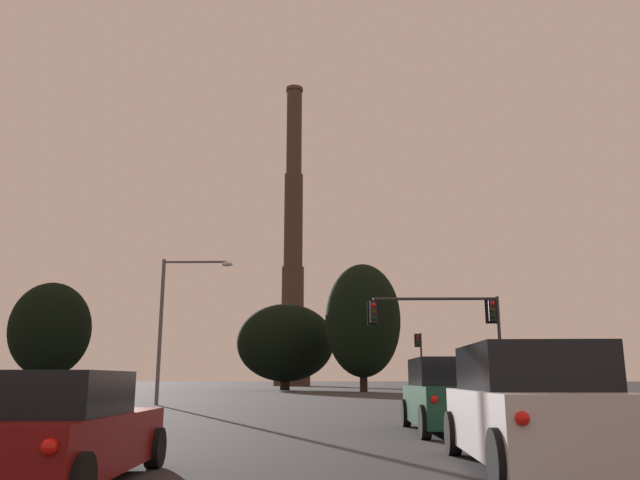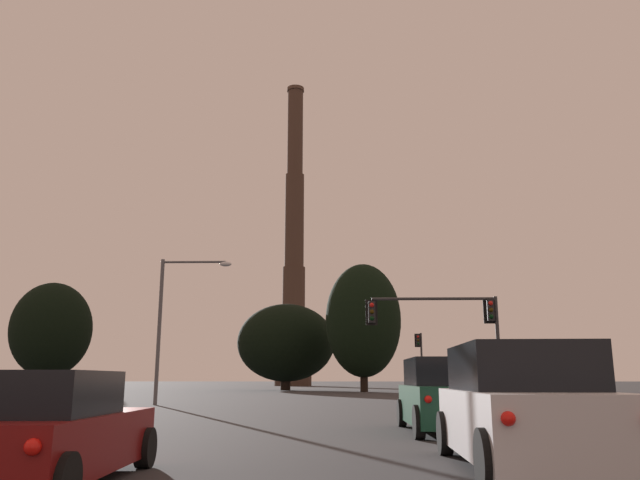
{
  "view_description": "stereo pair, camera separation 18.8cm",
  "coord_description": "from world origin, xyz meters",
  "views": [
    {
      "loc": [
        0.02,
        -0.27,
        1.34
      ],
      "look_at": [
        -1.2,
        53.34,
        13.28
      ],
      "focal_mm": 35.0,
      "sensor_mm": 36.0,
      "label": 1
    },
    {
      "loc": [
        0.21,
        -0.27,
        1.34
      ],
      "look_at": [
        -1.2,
        53.34,
        13.28
      ],
      "focal_mm": 35.0,
      "sensor_mm": 36.0,
      "label": 2
    }
  ],
  "objects": [
    {
      "name": "street_lamp",
      "position": [
        -8.52,
        32.78,
        4.83
      ],
      "size": [
        3.85,
        0.36,
        7.66
      ],
      "color": "#56565B",
      "rests_on": "ground_plane"
    },
    {
      "name": "treeline_far_right",
      "position": [
        -5.77,
        74.04,
        5.49
      ],
      "size": [
        11.49,
        10.34,
        10.03
      ],
      "color": "black",
      "rests_on": "ground_plane"
    },
    {
      "name": "hatchback_left_lane_third",
      "position": [
        -3.52,
        7.96,
        0.66
      ],
      "size": [
        2.03,
        4.16,
        1.44
      ],
      "rotation": [
        0.0,
        0.0,
        0.03
      ],
      "color": "maroon",
      "rests_on": "ground_plane"
    },
    {
      "name": "traffic_light_overhead_right",
      "position": [
        5.74,
        30.13,
        4.05
      ],
      "size": [
        6.51,
        0.5,
        5.24
      ],
      "color": "#2D2D30",
      "rests_on": "ground_plane"
    },
    {
      "name": "traffic_light_far_right",
      "position": [
        7.98,
        58.89,
        3.62
      ],
      "size": [
        0.78,
        0.5,
        5.51
      ],
      "color": "#2D2D30",
      "rests_on": "ground_plane"
    },
    {
      "name": "smokestack",
      "position": [
        -7.9,
        117.38,
        23.25
      ],
      "size": [
        6.87,
        6.87,
        59.43
      ],
      "color": "#3C2B22",
      "rests_on": "ground_plane"
    },
    {
      "name": "suv_right_lane_second",
      "position": [
        3.0,
        16.33,
        0.9
      ],
      "size": [
        2.11,
        4.91,
        1.86
      ],
      "rotation": [
        0.0,
        0.0,
        -0.0
      ],
      "color": "#0F3823",
      "rests_on": "ground_plane"
    },
    {
      "name": "treeline_left_mid",
      "position": [
        3.04,
        65.94,
        7.38
      ],
      "size": [
        7.95,
        7.16,
        13.36
      ],
      "color": "black",
      "rests_on": "ground_plane"
    },
    {
      "name": "treeline_far_left",
      "position": [
        -32.95,
        71.74,
        6.9
      ],
      "size": [
        9.24,
        8.31,
        12.37
      ],
      "color": "black",
      "rests_on": "ground_plane"
    },
    {
      "name": "suv_right_lane_third",
      "position": [
        3.02,
        9.55,
        0.9
      ],
      "size": [
        2.26,
        4.96,
        1.86
      ],
      "rotation": [
        0.0,
        0.0,
        -0.04
      ],
      "color": "silver",
      "rests_on": "ground_plane"
    }
  ]
}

